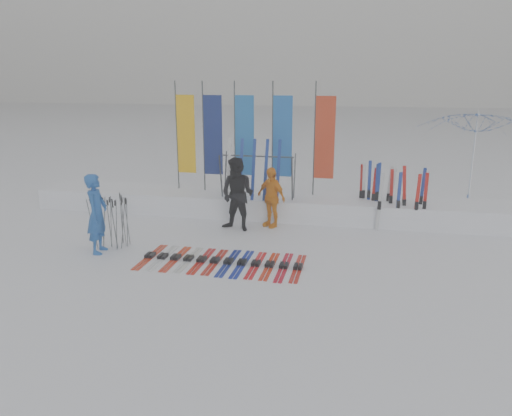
% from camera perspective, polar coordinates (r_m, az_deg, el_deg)
% --- Properties ---
extents(ground, '(120.00, 120.00, 0.00)m').
position_cam_1_polar(ground, '(10.29, -2.97, -7.57)').
color(ground, white).
rests_on(ground, ground).
extents(snow_bank, '(14.00, 1.60, 0.60)m').
position_cam_1_polar(snow_bank, '(14.47, 1.70, 0.33)').
color(snow_bank, white).
rests_on(snow_bank, ground).
extents(person_blue, '(0.54, 0.73, 1.83)m').
position_cam_1_polar(person_blue, '(11.81, -17.71, -0.63)').
color(person_blue, '#1C50A4').
rests_on(person_blue, ground).
extents(person_black, '(1.09, 0.95, 1.92)m').
position_cam_1_polar(person_black, '(12.92, -2.12, 1.57)').
color(person_black, black).
rests_on(person_black, ground).
extents(person_yellow, '(1.01, 0.85, 1.61)m').
position_cam_1_polar(person_yellow, '(13.27, 1.72, 1.25)').
color(person_yellow, orange).
rests_on(person_yellow, ground).
extents(tent_canopy, '(4.17, 4.22, 3.04)m').
position_cam_1_polar(tent_canopy, '(15.97, 23.68, 4.94)').
color(tent_canopy, white).
rests_on(tent_canopy, ground).
extents(ski_row, '(3.50, 1.70, 0.07)m').
position_cam_1_polar(ski_row, '(10.90, -3.90, -6.08)').
color(ski_row, red).
rests_on(ski_row, ground).
extents(pole_cluster, '(0.87, 0.77, 1.25)m').
position_cam_1_polar(pole_cluster, '(12.19, -15.85, -1.54)').
color(pole_cluster, '#595B60').
rests_on(pole_cluster, ground).
extents(feather_flags, '(4.68, 0.12, 3.20)m').
position_cam_1_polar(feather_flags, '(14.55, -0.91, 8.21)').
color(feather_flags, '#383A3F').
rests_on(feather_flags, ground).
extents(ski_rack, '(2.04, 0.80, 1.23)m').
position_cam_1_polar(ski_rack, '(13.91, 0.21, 4.32)').
color(ski_rack, '#383A3F').
rests_on(ski_rack, ground).
extents(upright_skis, '(1.70, 1.18, 1.69)m').
position_cam_1_polar(upright_skis, '(13.89, 15.00, 1.29)').
color(upright_skis, silver).
rests_on(upright_skis, ground).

